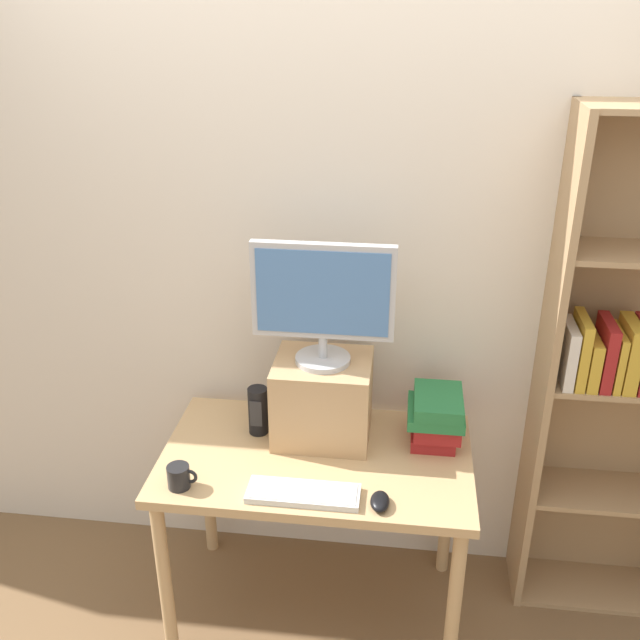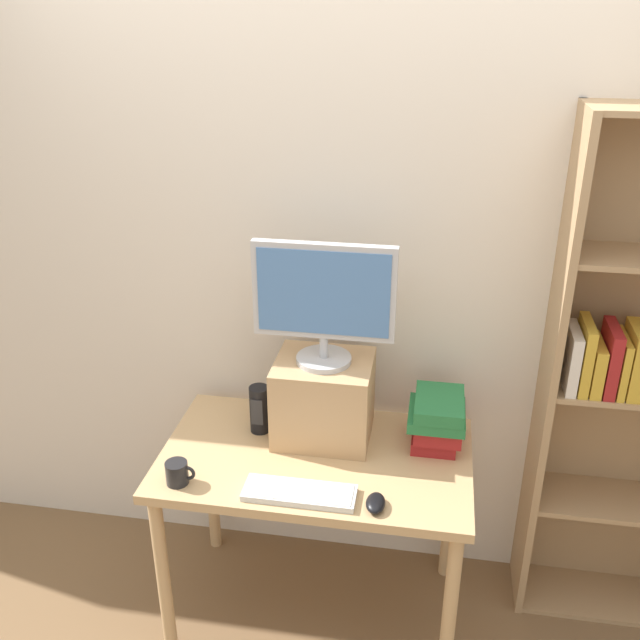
{
  "view_description": "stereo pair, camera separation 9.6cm",
  "coord_description": "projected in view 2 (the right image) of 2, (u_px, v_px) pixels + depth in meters",
  "views": [
    {
      "loc": [
        0.29,
        -2.14,
        2.3
      ],
      "look_at": [
        0.01,
        0.05,
        1.28
      ],
      "focal_mm": 40.0,
      "sensor_mm": 36.0,
      "label": 1
    },
    {
      "loc": [
        0.38,
        -2.12,
        2.3
      ],
      "look_at": [
        0.01,
        0.05,
        1.28
      ],
      "focal_mm": 40.0,
      "sensor_mm": 36.0,
      "label": 2
    }
  ],
  "objects": [
    {
      "name": "riser_box",
      "position": [
        324.0,
        399.0,
        2.66
      ],
      "size": [
        0.36,
        0.31,
        0.31
      ],
      "color": "tan",
      "rests_on": "desk"
    },
    {
      "name": "ground_plane",
      "position": [
        316.0,
        607.0,
        2.92
      ],
      "size": [
        12.0,
        12.0,
        0.0
      ],
      "primitive_type": "plane",
      "color": "brown"
    },
    {
      "name": "back_wall",
      "position": [
        334.0,
        275.0,
        2.76
      ],
      "size": [
        7.0,
        0.08,
        2.6
      ],
      "color": "beige",
      "rests_on": "ground_plane"
    },
    {
      "name": "desk_speaker",
      "position": [
        259.0,
        409.0,
        2.71
      ],
      "size": [
        0.08,
        0.08,
        0.19
      ],
      "color": "black",
      "rests_on": "desk"
    },
    {
      "name": "computer_monitor",
      "position": [
        324.0,
        299.0,
        2.49
      ],
      "size": [
        0.51,
        0.2,
        0.45
      ],
      "color": "#B7B7BA",
      "rests_on": "riser_box"
    },
    {
      "name": "keyboard",
      "position": [
        300.0,
        493.0,
        2.39
      ],
      "size": [
        0.38,
        0.13,
        0.02
      ],
      "color": "silver",
      "rests_on": "desk"
    },
    {
      "name": "book_stack",
      "position": [
        437.0,
        420.0,
        2.63
      ],
      "size": [
        0.21,
        0.25,
        0.2
      ],
      "color": "maroon",
      "rests_on": "desk"
    },
    {
      "name": "desk",
      "position": [
        316.0,
        476.0,
        2.65
      ],
      "size": [
        1.13,
        0.67,
        0.76
      ],
      "color": "tan",
      "rests_on": "ground_plane"
    },
    {
      "name": "computer_mouse",
      "position": [
        376.0,
        503.0,
        2.33
      ],
      "size": [
        0.06,
        0.1,
        0.04
      ],
      "color": "black",
      "rests_on": "desk"
    },
    {
      "name": "coffee_mug",
      "position": [
        178.0,
        473.0,
        2.44
      ],
      "size": [
        0.11,
        0.08,
        0.08
      ],
      "color": "black",
      "rests_on": "desk"
    }
  ]
}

